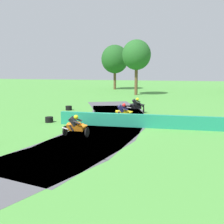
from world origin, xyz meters
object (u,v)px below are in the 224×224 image
object	(u,v)px
motorcycle_trailing_black	(137,106)
tire_stack_mid_b	(69,108)
motorcycle_lead_orange	(76,126)
motorcycle_chase_yellow	(123,113)
tire_stack_mid_a	(49,120)

from	to	relation	value
motorcycle_trailing_black	tire_stack_mid_b	size ratio (longest dim) A/B	2.87
tire_stack_mid_b	motorcycle_trailing_black	bearing A→B (deg)	-1.89
motorcycle_lead_orange	motorcycle_chase_yellow	distance (m)	5.64
motorcycle_lead_orange	tire_stack_mid_b	bearing A→B (deg)	112.60
motorcycle_chase_yellow	motorcycle_trailing_black	size ratio (longest dim) A/B	0.99
motorcycle_lead_orange	tire_stack_mid_b	distance (m)	10.39
motorcycle_chase_yellow	tire_stack_mid_b	xyz separation A→B (m)	(-5.89, 4.27, -0.45)
tire_stack_mid_a	tire_stack_mid_b	distance (m)	5.85
motorcycle_trailing_black	tire_stack_mid_b	xyz separation A→B (m)	(-6.40, 0.21, -0.44)
motorcycle_chase_yellow	tire_stack_mid_b	distance (m)	7.29
motorcycle_chase_yellow	motorcycle_trailing_black	world-z (taller)	motorcycle_chase_yellow
motorcycle_trailing_black	motorcycle_lead_orange	bearing A→B (deg)	-104.46
motorcycle_chase_yellow	motorcycle_lead_orange	bearing A→B (deg)	-109.69
motorcycle_lead_orange	tire_stack_mid_a	size ratio (longest dim) A/B	2.90
motorcycle_trailing_black	tire_stack_mid_a	world-z (taller)	motorcycle_trailing_black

